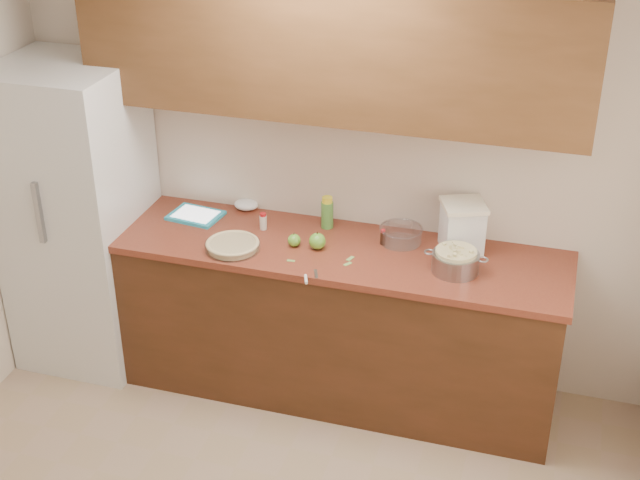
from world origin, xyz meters
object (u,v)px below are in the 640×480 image
(pie, at_px, (233,245))
(flour_canister, at_px, (462,226))
(tablet, at_px, (196,215))
(colander, at_px, (456,261))

(pie, relative_size, flour_canister, 1.03)
(flour_canister, bearing_deg, pie, -163.01)
(tablet, bearing_deg, colander, 0.32)
(flour_canister, xyz_separation_m, tablet, (-1.50, -0.06, -0.13))
(pie, relative_size, tablet, 0.95)
(flour_canister, bearing_deg, colander, -87.84)
(pie, distance_m, flour_canister, 1.21)
(colander, distance_m, flour_canister, 0.25)
(colander, xyz_separation_m, tablet, (-1.51, 0.18, -0.05))
(colander, bearing_deg, pie, -174.52)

